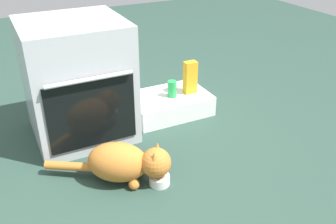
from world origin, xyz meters
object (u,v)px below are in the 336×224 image
food_bowl (159,179)px  soda_can (172,89)px  cat (125,162)px  juice_carton (190,77)px  oven (78,81)px  pantry_cabinet (169,104)px

food_bowl → soda_can: soda_can is taller
cat → juice_carton: (0.73, 0.58, 0.14)m
juice_carton → soda_can: (-0.15, -0.00, -0.06)m
food_bowl → juice_carton: size_ratio=0.48×
oven → food_bowl: 0.83m
pantry_cabinet → juice_carton: 0.25m
pantry_cabinet → oven: bearing=179.5°
juice_carton → soda_can: bearing=-179.1°
soda_can → food_bowl: bearing=-121.8°
pantry_cabinet → food_bowl: pantry_cabinet is taller
pantry_cabinet → soda_can: bearing=-74.0°
cat → juice_carton: bearing=72.5°
cat → juice_carton: size_ratio=2.59×
oven → food_bowl: (0.23, -0.72, -0.35)m
cat → juice_carton: 0.94m
juice_carton → cat: bearing=-141.5°
pantry_cabinet → soda_can: (0.01, -0.03, 0.13)m
oven → juice_carton: 0.81m
oven → cat: bearing=-83.2°
oven → pantry_cabinet: bearing=-0.5°
juice_carton → food_bowl: bearing=-129.8°
pantry_cabinet → juice_carton: (0.16, -0.03, 0.19)m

